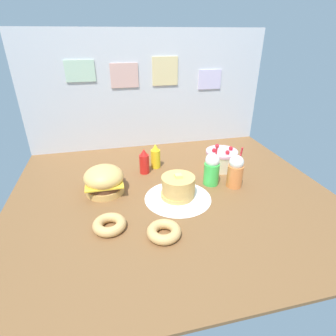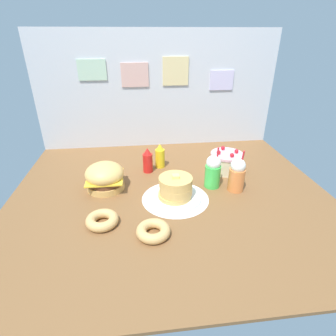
# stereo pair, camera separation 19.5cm
# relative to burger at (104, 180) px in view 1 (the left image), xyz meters

# --- Properties ---
(ground_plane) EXTENTS (2.29, 1.97, 0.02)m
(ground_plane) POSITION_rel_burger_xyz_m (0.47, -0.14, -0.11)
(ground_plane) COLOR brown
(back_wall) EXTENTS (2.29, 0.04, 1.09)m
(back_wall) POSITION_rel_burger_xyz_m (0.47, 0.84, 0.45)
(back_wall) COLOR silver
(back_wall) RESTS_ON ground_plane
(doily_mat) EXTENTS (0.47, 0.47, 0.00)m
(doily_mat) POSITION_rel_burger_xyz_m (0.50, -0.21, -0.09)
(doily_mat) COLOR white
(doily_mat) RESTS_ON ground_plane
(burger) EXTENTS (0.28, 0.28, 0.20)m
(burger) POSITION_rel_burger_xyz_m (0.00, 0.00, 0.00)
(burger) COLOR #DBA859
(burger) RESTS_ON ground_plane
(pancake_stack) EXTENTS (0.36, 0.36, 0.19)m
(pancake_stack) POSITION_rel_burger_xyz_m (0.50, -0.21, -0.02)
(pancake_stack) COLOR white
(pancake_stack) RESTS_ON doily_mat
(layer_cake) EXTENTS (0.27, 0.27, 0.19)m
(layer_cake) POSITION_rel_burger_xyz_m (0.98, 0.17, -0.01)
(layer_cake) COLOR beige
(layer_cake) RESTS_ON ground_plane
(ketchup_bottle) EXTENTS (0.08, 0.08, 0.21)m
(ketchup_bottle) POSITION_rel_burger_xyz_m (0.33, 0.23, 0.00)
(ketchup_bottle) COLOR red
(ketchup_bottle) RESTS_ON ground_plane
(mustard_bottle) EXTENTS (0.08, 0.08, 0.21)m
(mustard_bottle) POSITION_rel_burger_xyz_m (0.44, 0.31, 0.00)
(mustard_bottle) COLOR yellow
(mustard_bottle) RESTS_ON ground_plane
(cream_soda_cup) EXTENTS (0.12, 0.12, 0.32)m
(cream_soda_cup) POSITION_rel_burger_xyz_m (0.80, -0.07, 0.03)
(cream_soda_cup) COLOR green
(cream_soda_cup) RESTS_ON ground_plane
(orange_float_cup) EXTENTS (0.12, 0.12, 0.32)m
(orange_float_cup) POSITION_rel_burger_xyz_m (0.96, -0.14, 0.03)
(orange_float_cup) COLOR orange
(orange_float_cup) RESTS_ON ground_plane
(donut_pink_glaze) EXTENTS (0.20, 0.20, 0.06)m
(donut_pink_glaze) POSITION_rel_burger_xyz_m (0.02, -0.43, -0.07)
(donut_pink_glaze) COLOR tan
(donut_pink_glaze) RESTS_ON ground_plane
(donut_chocolate) EXTENTS (0.20, 0.20, 0.06)m
(donut_chocolate) POSITION_rel_burger_xyz_m (0.32, -0.57, -0.07)
(donut_chocolate) COLOR tan
(donut_chocolate) RESTS_ON ground_plane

